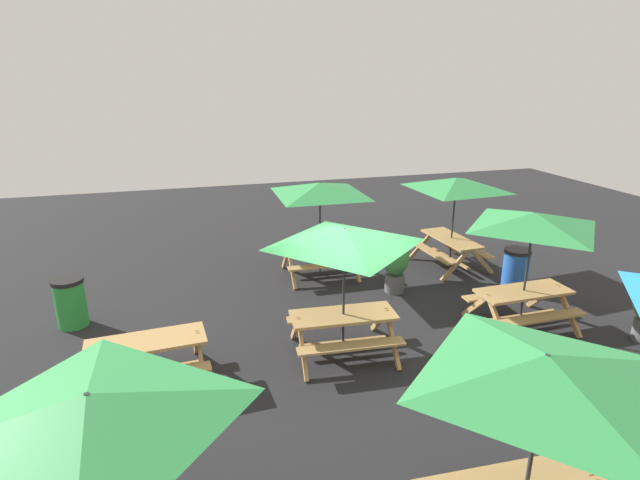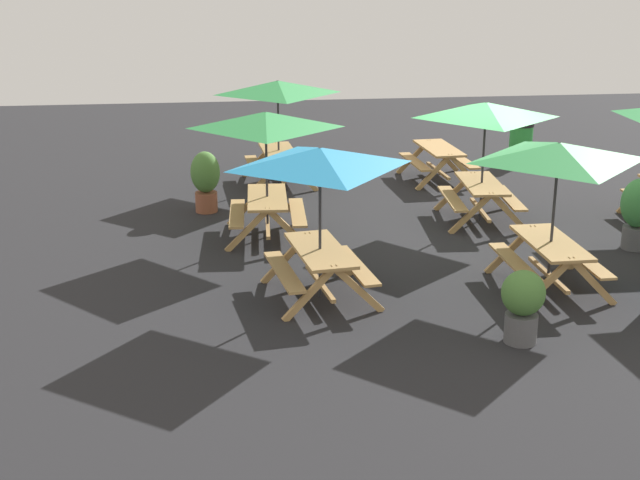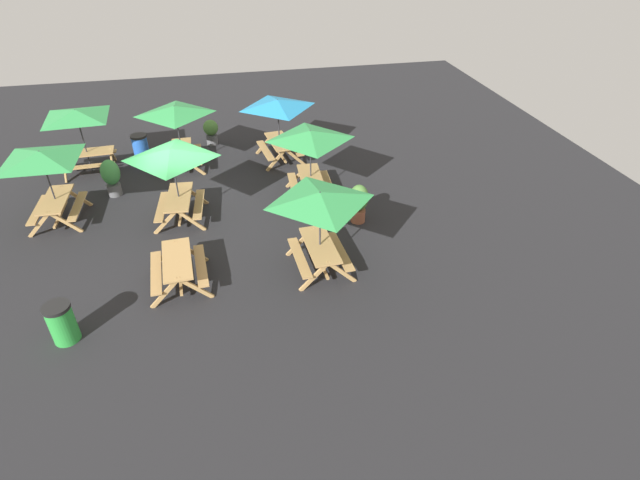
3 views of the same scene
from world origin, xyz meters
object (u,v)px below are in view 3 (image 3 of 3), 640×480
(picnic_table_3, at_px, (176,115))
(potted_plant_1, at_px, (359,202))
(trash_bin_blue, at_px, (141,147))
(potted_plant_0, at_px, (211,131))
(picnic_table_2, at_px, (278,108))
(picnic_table_5, at_px, (178,265))
(picnic_table_1, at_px, (320,203))
(trash_bin_green, at_px, (62,323))
(picnic_table_7, at_px, (77,118))
(potted_plant_2, at_px, (111,176))
(picnic_table_0, at_px, (42,161))
(picnic_table_6, at_px, (172,159))
(picnic_table_4, at_px, (310,140))

(picnic_table_3, distance_m, potted_plant_1, 7.30)
(trash_bin_blue, height_order, potted_plant_0, potted_plant_0)
(potted_plant_1, bearing_deg, potted_plant_0, -148.55)
(picnic_table_2, distance_m, picnic_table_5, 7.77)
(picnic_table_2, height_order, potted_plant_1, picnic_table_2)
(picnic_table_3, bearing_deg, picnic_table_1, 26.77)
(trash_bin_blue, height_order, trash_bin_green, same)
(picnic_table_3, relative_size, picnic_table_7, 0.83)
(trash_bin_green, relative_size, potted_plant_2, 0.78)
(picnic_table_0, xyz_separation_m, trash_bin_green, (5.35, 1.18, -1.49))
(picnic_table_1, height_order, picnic_table_2, same)
(potted_plant_2, bearing_deg, picnic_table_0, -46.34)
(picnic_table_6, height_order, potted_plant_2, picnic_table_6)
(potted_plant_2, bearing_deg, picnic_table_5, 23.13)
(picnic_table_1, xyz_separation_m, picnic_table_5, (-0.13, -3.61, -1.43))
(trash_bin_green, distance_m, potted_plant_2, 6.70)
(picnic_table_0, distance_m, picnic_table_2, 7.74)
(picnic_table_3, relative_size, potted_plant_1, 1.91)
(picnic_table_1, distance_m, picnic_table_2, 6.89)
(picnic_table_4, bearing_deg, picnic_table_5, -45.04)
(trash_bin_green, xyz_separation_m, potted_plant_1, (-3.44, 7.68, 0.19))
(picnic_table_5, relative_size, potted_plant_0, 1.87)
(trash_bin_green, height_order, potted_plant_2, potted_plant_2)
(picnic_table_5, xyz_separation_m, potted_plant_0, (-8.72, 1.08, 0.00))
(picnic_table_2, relative_size, trash_bin_green, 2.38)
(picnic_table_7, height_order, potted_plant_0, picnic_table_7)
(picnic_table_7, bearing_deg, potted_plant_0, 15.56)
(picnic_table_6, bearing_deg, picnic_table_4, 100.87)
(picnic_table_7, relative_size, trash_bin_blue, 2.88)
(picnic_table_0, height_order, picnic_table_2, same)
(picnic_table_7, height_order, potted_plant_1, picnic_table_7)
(picnic_table_3, relative_size, potted_plant_0, 2.31)
(picnic_table_2, xyz_separation_m, picnic_table_7, (-0.42, -6.81, 0.00))
(potted_plant_0, height_order, potted_plant_1, potted_plant_1)
(trash_bin_blue, relative_size, potted_plant_1, 0.80)
(picnic_table_2, xyz_separation_m, trash_bin_green, (8.28, -5.99, -1.49))
(picnic_table_5, bearing_deg, trash_bin_green, -62.10)
(picnic_table_2, height_order, picnic_table_4, same)
(picnic_table_4, height_order, picnic_table_6, same)
(potted_plant_1, bearing_deg, picnic_table_7, -121.69)
(potted_plant_0, bearing_deg, picnic_table_6, -11.27)
(picnic_table_7, bearing_deg, picnic_table_3, -9.83)
(picnic_table_0, distance_m, potted_plant_0, 6.93)
(picnic_table_0, xyz_separation_m, picnic_table_1, (3.96, 7.24, 0.00))
(picnic_table_4, height_order, potted_plant_0, picnic_table_4)
(picnic_table_3, relative_size, trash_bin_blue, 2.38)
(trash_bin_blue, xyz_separation_m, potted_plant_0, (-0.90, 2.62, 0.07))
(picnic_table_0, xyz_separation_m, picnic_table_3, (-3.01, 3.61, 0.00))
(picnic_table_4, height_order, trash_bin_blue, picnic_table_4)
(trash_bin_green, bearing_deg, trash_bin_blue, 174.45)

